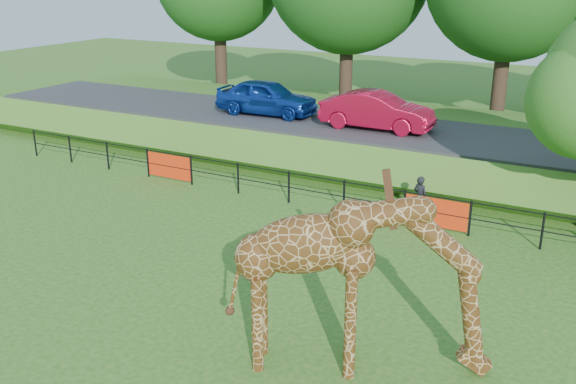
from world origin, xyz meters
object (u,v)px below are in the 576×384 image
(car_blue, at_px, (267,97))
(visitor, at_px, (420,197))
(giraffe, at_px, (360,284))
(car_red, at_px, (377,111))

(car_blue, bearing_deg, visitor, -124.13)
(giraffe, bearing_deg, car_red, 87.73)
(giraffe, distance_m, visitor, 8.51)
(car_blue, distance_m, visitor, 10.12)
(giraffe, xyz_separation_m, car_blue, (-9.85, 13.58, 0.35))
(car_blue, xyz_separation_m, visitor, (8.52, -5.24, -1.48))
(giraffe, height_order, car_blue, giraffe)
(giraffe, relative_size, car_blue, 1.15)
(car_blue, relative_size, car_red, 1.00)
(giraffe, distance_m, car_blue, 16.78)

